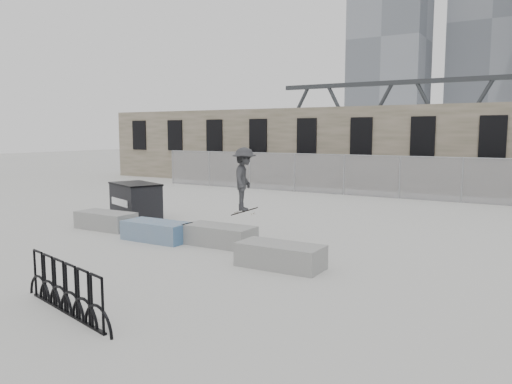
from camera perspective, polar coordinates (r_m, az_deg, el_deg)
ground at (r=14.43m, az=-7.91°, el=-5.67°), size 120.00×120.00×0.00m
stone_wall at (r=28.64m, az=12.72°, el=4.97°), size 36.00×2.58×4.50m
chainlink_fence at (r=25.18m, az=10.02°, el=2.02°), size 22.06×0.06×2.02m
planter_far_left at (r=16.84m, az=-16.79°, el=-3.06°), size 2.00×0.90×0.55m
planter_center_left at (r=14.70m, az=-11.30°, el=-4.31°), size 2.00×0.90×0.55m
planter_center_right at (r=13.86m, az=-4.21°, el=-4.87°), size 2.00×0.90×0.55m
planter_offset at (r=11.61m, az=2.81°, el=-7.17°), size 2.00×0.90×0.55m
dumpster at (r=18.27m, az=-13.59°, el=-1.04°), size 2.31×1.88×1.32m
bike_rack at (r=9.32m, az=-20.95°, el=-10.29°), size 3.05×0.83×0.90m
skyline_towers at (r=106.75m, az=25.89°, el=15.72°), size 58.00×28.00×48.00m
skateboarder at (r=14.18m, az=-1.36°, el=1.48°), size 1.07×1.33×1.97m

